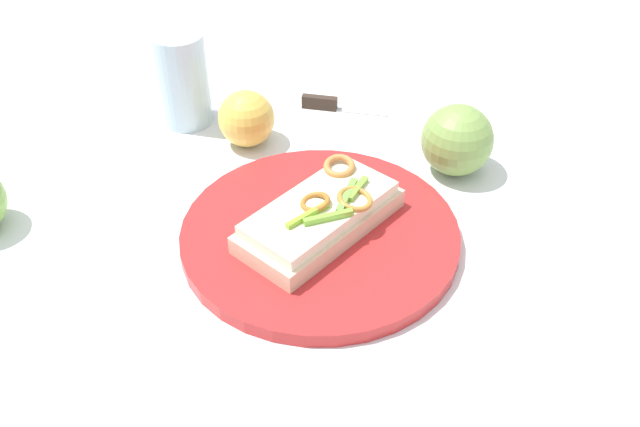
{
  "coord_description": "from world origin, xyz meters",
  "views": [
    {
      "loc": [
        -0.51,
        0.16,
        0.48
      ],
      "look_at": [
        0.0,
        0.0,
        0.04
      ],
      "focal_mm": 38.44,
      "sensor_mm": 36.0,
      "label": 1
    }
  ],
  "objects_px": {
    "plate": "(320,234)",
    "apple_1": "(246,119)",
    "sandwich": "(321,215)",
    "drinking_glass": "(183,79)",
    "knife": "(329,105)",
    "apple_0": "(457,140)"
  },
  "relations": [
    {
      "from": "apple_0",
      "to": "apple_1",
      "type": "height_order",
      "value": "apple_0"
    },
    {
      "from": "apple_0",
      "to": "knife",
      "type": "relative_size",
      "value": 0.78
    },
    {
      "from": "drinking_glass",
      "to": "sandwich",
      "type": "bearing_deg",
      "value": -160.47
    },
    {
      "from": "apple_1",
      "to": "knife",
      "type": "bearing_deg",
      "value": -68.81
    },
    {
      "from": "plate",
      "to": "apple_0",
      "type": "relative_size",
      "value": 3.46
    },
    {
      "from": "plate",
      "to": "sandwich",
      "type": "distance_m",
      "value": 0.03
    },
    {
      "from": "sandwich",
      "to": "drinking_glass",
      "type": "distance_m",
      "value": 0.29
    },
    {
      "from": "drinking_glass",
      "to": "knife",
      "type": "xyz_separation_m",
      "value": [
        -0.03,
        -0.19,
        -0.05
      ]
    },
    {
      "from": "plate",
      "to": "drinking_glass",
      "type": "xyz_separation_m",
      "value": [
        0.28,
        0.1,
        0.05
      ]
    },
    {
      "from": "plate",
      "to": "knife",
      "type": "bearing_deg",
      "value": -19.61
    },
    {
      "from": "apple_0",
      "to": "drinking_glass",
      "type": "height_order",
      "value": "drinking_glass"
    },
    {
      "from": "drinking_glass",
      "to": "knife",
      "type": "relative_size",
      "value": 1.13
    },
    {
      "from": "sandwich",
      "to": "apple_0",
      "type": "height_order",
      "value": "apple_0"
    },
    {
      "from": "apple_0",
      "to": "knife",
      "type": "xyz_separation_m",
      "value": [
        0.17,
        0.1,
        -0.03
      ]
    },
    {
      "from": "plate",
      "to": "apple_1",
      "type": "distance_m",
      "value": 0.21
    },
    {
      "from": "sandwich",
      "to": "apple_0",
      "type": "distance_m",
      "value": 0.2
    },
    {
      "from": "sandwich",
      "to": "knife",
      "type": "bearing_deg",
      "value": -140.67
    },
    {
      "from": "apple_1",
      "to": "plate",
      "type": "bearing_deg",
      "value": -170.84
    },
    {
      "from": "knife",
      "to": "apple_1",
      "type": "bearing_deg",
      "value": -130.48
    },
    {
      "from": "plate",
      "to": "apple_0",
      "type": "xyz_separation_m",
      "value": [
        0.07,
        -0.19,
        0.03
      ]
    },
    {
      "from": "sandwich",
      "to": "apple_1",
      "type": "relative_size",
      "value": 2.78
    },
    {
      "from": "plate",
      "to": "apple_1",
      "type": "height_order",
      "value": "apple_1"
    }
  ]
}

